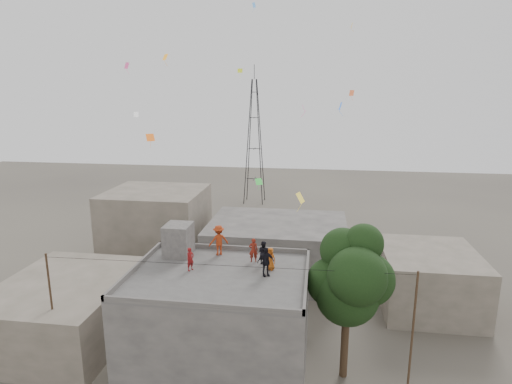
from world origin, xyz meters
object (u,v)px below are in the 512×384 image
tree (351,278)px  person_red_adult (253,250)px  stair_head_box (178,240)px  transmission_tower (254,142)px  person_dark_adult (266,262)px

tree → person_red_adult: size_ratio=6.07×
stair_head_box → tree: tree is taller
stair_head_box → person_red_adult: bearing=-5.4°
tree → person_red_adult: bearing=164.9°
tree → transmission_tower: size_ratio=0.45×
transmission_tower → person_red_adult: size_ratio=13.35×
stair_head_box → transmission_tower: size_ratio=0.10×
person_red_adult → stair_head_box: bearing=-15.4°
stair_head_box → person_dark_adult: bearing=-22.2°
transmission_tower → person_dark_adult: 40.38m
transmission_tower → person_red_adult: (5.65, -37.86, -2.22)m
stair_head_box → person_red_adult: (4.85, -0.46, -0.25)m
stair_head_box → person_dark_adult: (5.83, -2.38, -0.16)m
person_red_adult → transmission_tower: bearing=-91.5°
stair_head_box → tree: 10.80m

